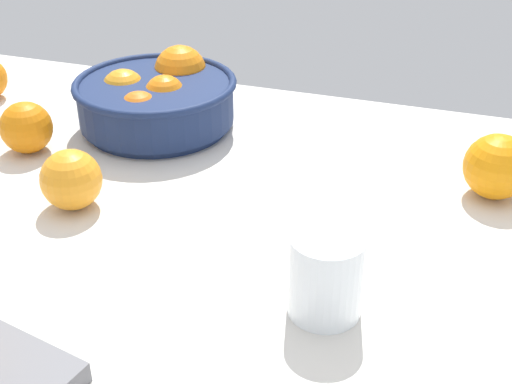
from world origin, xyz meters
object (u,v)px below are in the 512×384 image
object	(u,v)px
fruit_bowl	(156,98)
loose_orange_2	(497,167)
juice_glass	(326,279)
loose_orange_1	(26,128)
loose_orange_0	(71,180)

from	to	relation	value
fruit_bowl	loose_orange_2	xyz separation A→B (cm)	(51.82, -5.83, -0.39)
fruit_bowl	juice_glass	xyz separation A→B (cm)	(35.93, -35.70, -0.73)
loose_orange_1	fruit_bowl	bearing A→B (deg)	44.44
loose_orange_0	loose_orange_1	size ratio (longest dim) A/B	1.03
juice_glass	loose_orange_2	xyz separation A→B (cm)	(15.89, 29.87, 0.34)
loose_orange_0	loose_orange_2	size ratio (longest dim) A/B	0.91
fruit_bowl	loose_orange_1	bearing A→B (deg)	-135.56
loose_orange_0	juice_glass	bearing A→B (deg)	-15.47
juice_glass	loose_orange_0	size ratio (longest dim) A/B	1.16
juice_glass	loose_orange_1	world-z (taller)	juice_glass
juice_glass	loose_orange_0	world-z (taller)	juice_glass
fruit_bowl	loose_orange_2	size ratio (longest dim) A/B	2.93
fruit_bowl	loose_orange_0	world-z (taller)	fruit_bowl
juice_glass	loose_orange_1	bearing A→B (deg)	156.88
juice_glass	loose_orange_0	distance (cm)	36.98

